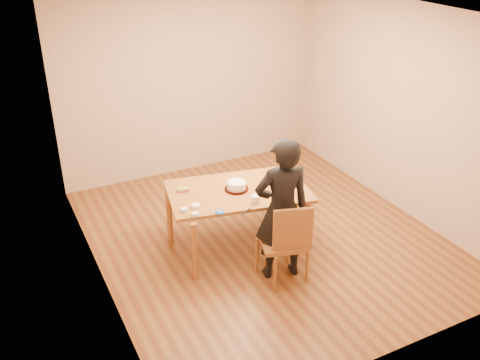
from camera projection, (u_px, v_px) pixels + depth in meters
name	position (u px, v px, depth m)	size (l,w,h in m)	color
room_shell	(252.00, 126.00, 6.35)	(4.00, 4.50, 2.70)	#5C3017
dining_table	(238.00, 191.00, 6.20)	(1.61, 0.95, 0.04)	brown
dining_chair	(283.00, 241.00, 5.77)	(0.47, 0.47, 0.04)	brown
cake_plate	(236.00, 189.00, 6.19)	(0.28, 0.28, 0.02)	#AC180B
cake	(236.00, 185.00, 6.17)	(0.22, 0.22, 0.07)	white
frosting_dome	(236.00, 182.00, 6.14)	(0.22, 0.22, 0.03)	white
frosting_tub	(255.00, 199.00, 5.90)	(0.10, 0.10, 0.09)	white
frosting_lid	(220.00, 212.00, 5.73)	(0.11, 0.11, 0.01)	#1B4BB1
frosting_dollop	(220.00, 211.00, 5.72)	(0.04, 0.04, 0.02)	white
ramekin_green	(195.00, 214.00, 5.66)	(0.08, 0.08, 0.04)	white
ramekin_yellow	(196.00, 206.00, 5.80)	(0.09, 0.09, 0.04)	white
ramekin_multi	(184.00, 210.00, 5.74)	(0.08, 0.08, 0.04)	white
candy_box_pink	(184.00, 191.00, 6.15)	(0.13, 0.07, 0.02)	#E235B8
candy_box_green	(183.00, 189.00, 6.14)	(0.13, 0.06, 0.02)	green
spatula	(246.00, 212.00, 5.74)	(0.16, 0.02, 0.01)	black
person	(282.00, 210.00, 5.64)	(0.60, 0.39, 1.64)	black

